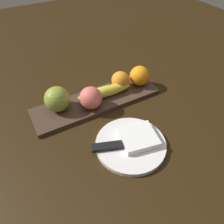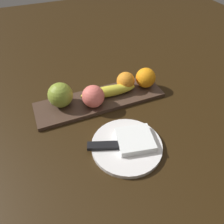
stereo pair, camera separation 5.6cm
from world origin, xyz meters
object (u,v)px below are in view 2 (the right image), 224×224
fruit_tray (100,100)px  orange_near_apple (146,78)px  banana (108,91)px  dinner_plate (127,146)px  apple (60,95)px  knife (109,146)px  orange_near_banana (126,81)px  folded_napkin (135,140)px  peach (93,96)px

fruit_tray → orange_near_apple: size_ratio=6.23×
banana → dinner_plate: 0.22m
fruit_tray → dinner_plate: same height
apple → orange_near_apple: (0.31, -0.01, -0.01)m
orange_near_apple → dinner_plate: size_ratio=0.36×
fruit_tray → apple: size_ratio=5.46×
dinner_plate → knife: 0.05m
orange_near_banana → folded_napkin: size_ratio=0.66×
fruit_tray → orange_near_banana: orange_near_banana is taller
orange_near_apple → peach: bearing=-172.1°
peach → folded_napkin: size_ratio=0.75×
orange_near_banana → folded_napkin: orange_near_banana is taller
peach → folded_napkin: bearing=-73.8°
apple → knife: apple is taller
apple → banana: (0.16, -0.02, -0.02)m
fruit_tray → orange_near_apple: 0.18m
apple → banana: size_ratio=0.42×
folded_napkin → fruit_tray: bearing=96.6°
banana → peach: peach is taller
orange_near_apple → folded_napkin: orange_near_apple is taller
folded_napkin → banana: bearing=88.1°
banana → orange_near_banana: bearing=-162.6°
banana → knife: size_ratio=1.12×
apple → folded_napkin: bearing=-56.9°
orange_near_apple → orange_near_banana: bearing=169.5°
fruit_tray → orange_near_apple: bearing=1.6°
apple → dinner_plate: size_ratio=0.41×
peach → knife: peach is taller
apple → orange_near_apple: bearing=-2.5°
peach → orange_near_banana: bearing=17.3°
knife → apple: bearing=129.5°
fruit_tray → peach: size_ratio=6.04×
orange_near_banana → folded_napkin: 0.25m
apple → banana: 0.16m
orange_near_banana → banana: bearing=-167.5°
orange_near_banana → peach: (-0.14, -0.04, 0.00)m
apple → dinner_plate: 0.27m
peach → dinner_plate: peach is taller
fruit_tray → knife: 0.21m
dinner_plate → folded_napkin: size_ratio=2.03×
orange_near_apple → knife: size_ratio=0.41×
orange_near_apple → knife: (-0.23, -0.21, -0.03)m
fruit_tray → apple: apple is taller
dinner_plate → knife: (-0.05, 0.01, 0.01)m
peach → knife: bearing=-95.6°
orange_near_apple → dinner_plate: orange_near_apple is taller
apple → banana: bearing=-5.7°
dinner_plate → fruit_tray: bearing=90.0°
apple → peach: apple is taller
apple → peach: size_ratio=1.11×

